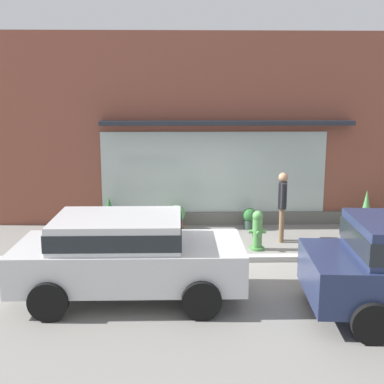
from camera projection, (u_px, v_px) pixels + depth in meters
name	position (u px, v px, depth m)	size (l,w,h in m)	color
ground_plane	(237.00, 258.00, 11.17)	(60.00, 60.00, 0.00)	gray
curb_strip	(238.00, 258.00, 10.96)	(14.00, 0.24, 0.12)	#B2B2AD
storefront	(225.00, 132.00, 13.78)	(14.00, 0.81, 5.33)	brown
fire_hydrant	(257.00, 231.00, 11.68)	(0.41, 0.38, 0.95)	#4C8C47
pedestrian_with_handbag	(283.00, 201.00, 12.25)	(0.31, 0.66, 1.76)	brown
parked_car_silver	(126.00, 252.00, 8.82)	(4.05, 2.00, 1.53)	silver
potted_plant_doorstep	(366.00, 211.00, 13.40)	(0.39, 0.39, 1.11)	#B7B2A3
potted_plant_window_center	(250.00, 218.00, 13.52)	(0.39, 0.39, 0.58)	#33473D
potted_plant_near_hydrant	(177.00, 216.00, 13.52)	(0.48, 0.48, 0.67)	#9E6042
potted_plant_by_entrance	(109.00, 213.00, 13.61)	(0.38, 0.38, 0.87)	#33473D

